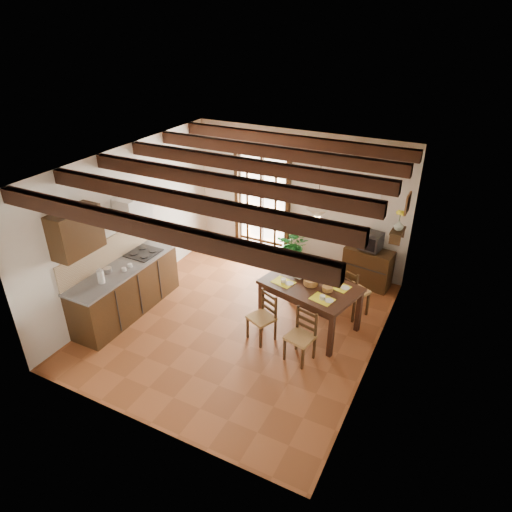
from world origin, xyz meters
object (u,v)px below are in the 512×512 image
Objects in this scene: chair_near_left at (262,325)px; potted_plant at (294,244)px; pendant_lamp at (318,212)px; chair_near_right at (300,345)px; kitchen_counter at (126,289)px; crt_tv at (371,241)px; sideboard at (368,267)px; chair_far_left at (316,285)px; chair_far_right at (352,300)px; dining_table at (310,290)px.

chair_near_left is 2.41m from potted_plant.
potted_plant is at bearing 122.05° from pendant_lamp.
chair_near_right is at bearing -79.00° from pendant_lamp.
kitchen_counter is 5.15× the size of crt_tv.
sideboard is at bearing 72.43° from pendant_lamp.
sideboard is at bearing -126.58° from chair_far_left.
sideboard is (1.08, 2.44, 0.12)m from chair_near_left.
kitchen_counter is 2.35× the size of chair_far_right.
kitchen_counter reaches higher than chair_near_left.
potted_plant is at bearing -170.02° from sideboard.
pendant_lamp is (0.99, -1.58, 1.51)m from potted_plant.
chair_near_right reaches higher than dining_table.
chair_near_right is 0.88× the size of chair_far_right.
kitchen_counter is at bearing -134.66° from sideboard.
chair_near_right is at bearing 3.73° from kitchen_counter.
pendant_lamp is at bearing -57.95° from potted_plant.
dining_table is at bearing 73.97° from chair_near_left.
chair_far_right is 0.51× the size of potted_plant.
kitchen_counter is at bearing 51.86° from chair_far_right.
sideboard is 2.43m from pendant_lamp.
potted_plant is 2.21× the size of pendant_lamp.
kitchen_counter is at bearing -131.79° from crt_tv.
pendant_lamp reaches higher than chair_far_left.
chair_near_left is 1.57m from chair_far_left.
sideboard is at bearing 95.23° from chair_near_right.
chair_far_left is 0.76m from chair_far_right.
chair_near_right is 1.74m from chair_far_left.
kitchen_counter reaches higher than crt_tv.
chair_far_left is at bearing 115.84° from dining_table.
kitchen_counter reaches higher than sideboard.
crt_tv is 2.07m from pendant_lamp.
chair_near_right is 0.93× the size of sideboard.
potted_plant is 2.40m from pendant_lamp.
kitchen_counter reaches higher than chair_far_left.
pendant_lamp is (-0.53, -1.66, 1.12)m from crt_tv.
potted_plant is (-0.81, 0.83, 0.27)m from chair_far_left.
chair_far_right is at bearing 167.51° from chair_far_left.
chair_far_left is (-0.37, 1.70, 0.03)m from chair_near_right.
chair_near_right is 0.45× the size of potted_plant.
kitchen_counter is 1.20× the size of potted_plant.
chair_near_left is at bearing -115.85° from dining_table.
sideboard is 2.08× the size of crt_tv.
crt_tv is at bearing 95.22° from chair_near_right.
sideboard is 1.07× the size of pendant_lamp.
kitchen_counter is at bearing -163.59° from chair_near_right.
sideboard is at bearing 89.59° from chair_near_left.
pendant_lamp reaches higher than kitchen_counter.
dining_table is at bearing -99.75° from sideboard.
chair_far_right reaches higher than sideboard.
dining_table is 1.79× the size of chair_far_right.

